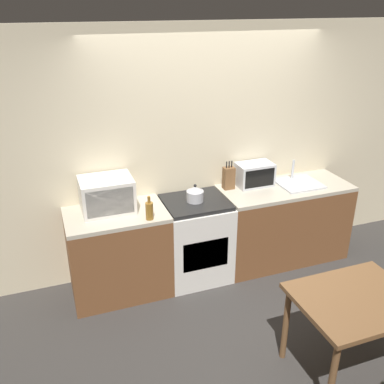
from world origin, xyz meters
name	(u,v)px	position (x,y,z in m)	size (l,w,h in m)	color
ground_plane	(249,317)	(0.00, 0.00, 0.00)	(16.00, 16.00, 0.00)	#33302D
wall_back	(206,151)	(0.00, 1.18, 1.30)	(10.00, 0.06, 2.60)	beige
counter_left_run	(119,253)	(-1.06, 0.84, 0.45)	(0.97, 0.62, 0.90)	brown
counter_right_run	(282,223)	(0.82, 0.84, 0.45)	(1.46, 0.62, 0.90)	brown
stove_range	(195,239)	(-0.24, 0.83, 0.45)	(0.67, 0.62, 0.90)	silver
kettle	(195,194)	(-0.25, 0.83, 0.98)	(0.18, 0.18, 0.19)	#B7B7BC
microwave	(107,195)	(-1.12, 0.93, 1.06)	(0.50, 0.39, 0.33)	silver
bottle	(149,210)	(-0.79, 0.60, 0.99)	(0.07, 0.07, 0.23)	olive
knife_block	(229,178)	(0.20, 1.00, 1.02)	(0.12, 0.09, 0.31)	brown
toaster_oven	(255,174)	(0.51, 1.00, 1.03)	(0.40, 0.25, 0.25)	silver
sink_basin	(299,183)	(0.99, 0.84, 0.92)	(0.46, 0.41, 0.24)	silver
dining_table	(356,308)	(0.43, -0.85, 0.64)	(0.91, 0.73, 0.73)	brown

